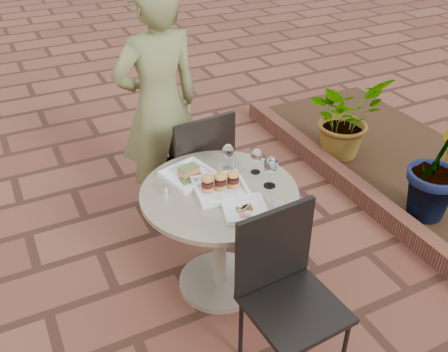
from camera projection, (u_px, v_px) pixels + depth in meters
name	position (u px, v px, depth m)	size (l,w,h in m)	color
ground	(177.00, 270.00, 3.32)	(60.00, 60.00, 0.00)	brown
cafe_table	(219.00, 225.00, 2.95)	(0.90, 0.90, 0.73)	gray
chair_far	(198.00, 163.00, 3.41)	(0.48, 0.48, 0.93)	black
chair_near	(285.00, 282.00, 2.47)	(0.47, 0.47, 0.93)	black
diner	(159.00, 107.00, 3.43)	(0.63, 0.41, 1.73)	#646839
plate_salmon	(189.00, 174.00, 2.92)	(0.33, 0.33, 0.07)	white
plate_sliders	(220.00, 185.00, 2.79)	(0.33, 0.33, 0.19)	white
plate_tuna	(244.00, 209.00, 2.65)	(0.28, 0.28, 0.03)	white
wine_glass_right	(271.00, 166.00, 2.78)	(0.08, 0.08, 0.19)	white
wine_glass_mid	(228.00, 151.00, 2.95)	(0.07, 0.07, 0.16)	white
wine_glass_far	(256.00, 156.00, 2.92)	(0.07, 0.07, 0.16)	white
steel_ramekin	(165.00, 189.00, 2.80)	(0.06, 0.06, 0.04)	silver
cutlery_set	(281.00, 205.00, 2.70)	(0.09, 0.20, 0.00)	silver
planter_curb	(344.00, 179.00, 4.10)	(0.12, 3.00, 0.15)	brown
mulch_bed	(407.00, 164.00, 4.38)	(1.30, 3.00, 0.06)	black
potted_plant_a	(345.00, 117.00, 4.29)	(0.65, 0.56, 0.72)	#33662D
potted_plant_b	(441.00, 163.00, 3.52)	(0.48, 0.38, 0.87)	#386B33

